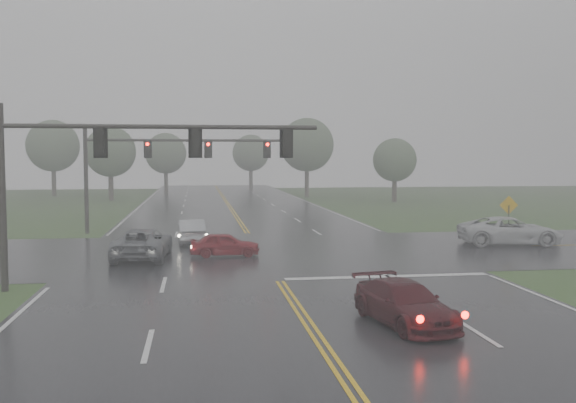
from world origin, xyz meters
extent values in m
cube|color=black|center=(0.00, 20.00, 0.00)|extent=(18.00, 160.00, 0.02)
cube|color=black|center=(0.00, 22.00, 0.00)|extent=(120.00, 14.00, 0.02)
cube|color=silver|center=(4.50, 14.40, 0.00)|extent=(8.50, 0.50, 0.01)
imported|color=#390A0F|center=(2.78, 7.08, 0.00)|extent=(2.50, 4.54, 1.25)
imported|color=maroon|center=(-1.85, 20.84, 0.00)|extent=(3.46, 1.43, 1.17)
imported|color=#A4A8AC|center=(-3.52, 26.00, 0.00)|extent=(1.63, 4.15, 1.35)
imported|color=#5B5E63|center=(-5.81, 20.65, 0.00)|extent=(2.80, 5.40, 1.46)
imported|color=#BBBEC0|center=(14.08, 22.69, 0.00)|extent=(5.91, 3.35, 1.56)
cylinder|color=black|center=(-10.20, 13.72, 3.42)|extent=(0.27, 0.27, 6.84)
cylinder|color=black|center=(-10.20, 13.72, 6.08)|extent=(0.17, 0.17, 0.76)
cylinder|color=black|center=(-4.40, 13.72, 6.04)|extent=(11.60, 0.17, 0.17)
cube|color=black|center=(-6.72, 13.72, 5.46)|extent=(0.32, 0.27, 1.00)
cube|color=black|center=(-6.72, 13.87, 5.46)|extent=(0.52, 0.03, 1.19)
cube|color=black|center=(-3.24, 13.72, 5.46)|extent=(0.32, 0.27, 1.00)
cube|color=black|center=(-3.24, 13.87, 5.46)|extent=(0.52, 0.03, 1.19)
cube|color=black|center=(0.24, 13.72, 5.46)|extent=(0.32, 0.27, 1.00)
cube|color=black|center=(0.24, 13.87, 5.46)|extent=(0.52, 0.03, 1.19)
cylinder|color=black|center=(-10.20, 31.65, 3.39)|extent=(0.26, 0.26, 6.79)
cylinder|color=black|center=(-10.20, 31.65, 6.03)|extent=(0.17, 0.17, 0.75)
cylinder|color=black|center=(-3.72, 31.65, 5.99)|extent=(12.95, 0.17, 0.17)
cube|color=black|center=(-6.31, 31.65, 5.42)|extent=(0.32, 0.26, 0.99)
cube|color=black|center=(-6.31, 31.80, 5.42)|extent=(0.52, 0.03, 1.18)
cylinder|color=#FF0C05|center=(-6.31, 31.50, 5.73)|extent=(0.21, 0.06, 0.21)
cube|color=black|center=(-2.43, 31.65, 5.42)|extent=(0.32, 0.26, 0.99)
cube|color=black|center=(-2.43, 31.80, 5.42)|extent=(0.52, 0.03, 1.18)
cylinder|color=#FF0C05|center=(-2.43, 31.50, 5.73)|extent=(0.21, 0.06, 0.21)
cube|color=black|center=(1.46, 31.65, 5.42)|extent=(0.32, 0.26, 0.99)
cube|color=black|center=(1.46, 31.80, 5.42)|extent=(0.52, 0.03, 1.18)
cylinder|color=#FF0C05|center=(1.46, 31.50, 5.73)|extent=(0.21, 0.06, 0.21)
cylinder|color=black|center=(14.92, 24.50, 1.04)|extent=(0.07, 0.07, 2.08)
cube|color=#D39D0C|center=(14.92, 24.53, 2.08)|extent=(1.09, 0.18, 1.10)
cylinder|color=#31281F|center=(-12.73, 63.30, 1.59)|extent=(0.56, 0.56, 3.19)
sphere|color=#3D5035|center=(-12.73, 63.30, 5.49)|extent=(5.67, 5.67, 5.67)
cylinder|color=#31281F|center=(10.25, 66.97, 1.85)|extent=(0.52, 0.52, 3.71)
sphere|color=#3D5035|center=(10.25, 66.97, 6.38)|extent=(6.59, 6.59, 6.59)
cylinder|color=#31281F|center=(-7.31, 78.19, 1.56)|extent=(0.54, 0.54, 3.12)
sphere|color=#3D5035|center=(-7.31, 78.19, 5.38)|extent=(5.55, 5.55, 5.55)
cylinder|color=#31281F|center=(18.12, 56.58, 1.33)|extent=(0.52, 0.52, 2.66)
sphere|color=#3D5035|center=(18.12, 56.58, 4.57)|extent=(4.72, 4.72, 4.72)
cylinder|color=#31281F|center=(-20.96, 73.15, 1.83)|extent=(0.55, 0.55, 3.65)
sphere|color=#3D5035|center=(-20.96, 73.15, 6.29)|extent=(6.49, 6.49, 6.49)
cylinder|color=#31281F|center=(5.19, 88.86, 1.60)|extent=(0.58, 0.58, 3.20)
sphere|color=#3D5035|center=(5.19, 88.86, 5.52)|extent=(5.70, 5.70, 5.70)
camera|label=1|loc=(-3.21, -10.70, 4.92)|focal=40.00mm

